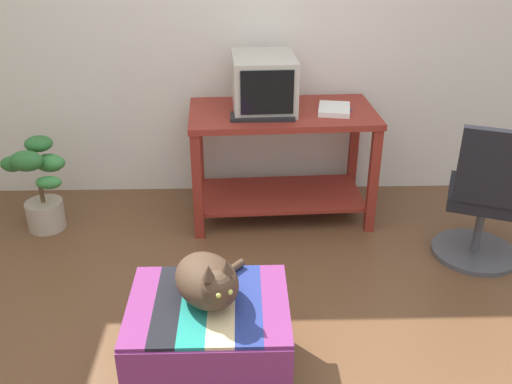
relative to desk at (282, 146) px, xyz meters
name	(u,v)px	position (x,y,z in m)	size (l,w,h in m)	color
ground_plane	(258,383)	(-0.21, -1.60, -0.51)	(14.00, 14.00, 0.00)	brown
back_wall	(249,13)	(-0.21, 0.45, 0.79)	(8.00, 0.10, 2.60)	silver
desk	(282,146)	(0.00, 0.00, 0.00)	(1.23, 0.69, 0.76)	maroon
tv_monitor	(264,83)	(-0.12, 0.04, 0.41)	(0.42, 0.51, 0.35)	#BCB7A8
keyboard	(262,117)	(-0.14, -0.15, 0.26)	(0.40, 0.15, 0.02)	black
book	(334,109)	(0.33, -0.03, 0.26)	(0.20, 0.25, 0.03)	white
ottoman_with_blanket	(210,339)	(-0.42, -1.53, -0.31)	(0.70, 0.58, 0.41)	#4C4238
cat	(209,281)	(-0.42, -1.51, 0.00)	(0.39, 0.48, 0.27)	#473323
potted_plant	(40,184)	(-1.59, -0.16, -0.19)	(0.40, 0.34, 0.62)	#B7A893
office_chair	(485,203)	(1.16, -0.61, -0.13)	(0.55, 0.55, 0.89)	#4C4C51
pen	(342,110)	(0.39, -0.01, 0.25)	(0.01, 0.01, 0.14)	#2351B2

